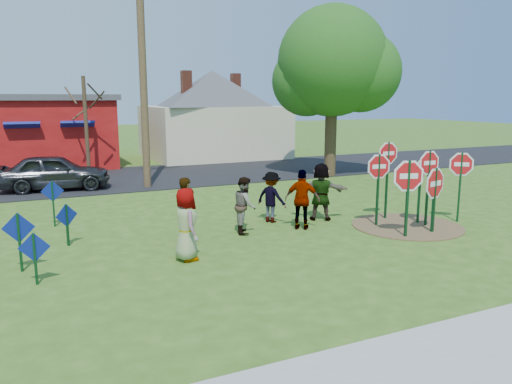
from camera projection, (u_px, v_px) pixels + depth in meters
ground at (254, 236)px, 13.68m from camera, size 120.00×120.00×0.00m
sidewalk at (462, 354)px, 7.27m from camera, size 22.00×1.80×0.08m
road at (153, 176)px, 23.90m from camera, size 120.00×7.50×0.04m
dirt_patch at (407, 226)px, 14.67m from camera, size 3.20×3.20×0.03m
red_building at (22, 131)px, 27.01m from camera, size 9.40×7.69×3.90m
cream_house at (213, 111)px, 31.44m from camera, size 9.40×9.40×6.50m
stop_sign_a at (408, 182)px, 13.26m from camera, size 1.11×0.36×2.26m
stop_sign_b at (388, 161)px, 15.24m from camera, size 0.94×0.06×2.53m
stop_sign_c at (429, 171)px, 14.41m from camera, size 0.95×0.07×2.36m
stop_sign_d at (420, 176)px, 14.78m from camera, size 0.87×0.47×2.07m
stop_sign_e at (435, 187)px, 13.77m from camera, size 1.15×0.32×1.99m
stop_sign_f at (461, 170)px, 14.94m from camera, size 0.80×0.57×2.25m
stop_sign_g at (378, 173)px, 14.43m from camera, size 0.98×0.16×2.27m
blue_diamond_a at (35, 253)px, 10.00m from camera, size 0.61×0.11×1.09m
blue_diamond_b at (19, 235)px, 10.72m from camera, size 0.67×0.10×1.32m
blue_diamond_c at (67, 220)px, 12.63m from camera, size 0.55×0.29×1.10m
blue_diamond_d at (53, 198)px, 14.52m from camera, size 0.63×0.06×1.37m
person_a at (186, 224)px, 11.50m from camera, size 0.58×0.86×1.70m
person_b at (186, 209)px, 13.08m from camera, size 0.46×0.65×1.69m
person_c at (245, 205)px, 13.85m from camera, size 0.82×0.92×1.58m
person_d at (271, 197)px, 15.06m from camera, size 0.99×1.15×1.54m
person_e at (302, 200)px, 14.22m from camera, size 1.06×0.96×1.73m
person_f at (321, 192)px, 15.30m from camera, size 1.69×1.30×1.79m
suv at (55, 172)px, 20.20m from camera, size 4.44×2.22×1.45m
utility_pole at (142, 62)px, 20.07m from camera, size 2.39×0.42×9.81m
leafy_tree at (335, 67)px, 23.16m from camera, size 5.59×5.10×7.94m
bare_tree_east at (85, 112)px, 23.38m from camera, size 1.80×1.80×4.72m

